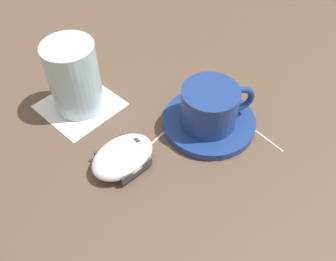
{
  "coord_description": "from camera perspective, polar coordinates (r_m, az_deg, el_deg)",
  "views": [
    {
      "loc": [
        0.24,
        0.33,
        0.45
      ],
      "look_at": [
        -0.02,
        0.07,
        0.03
      ],
      "focal_mm": 40.0,
      "sensor_mm": 36.0,
      "label": 1
    }
  ],
  "objects": [
    {
      "name": "mouse_cable",
      "position": [
        0.6,
        7.13,
        0.38
      ],
      "size": [
        0.14,
        0.16,
        0.0
      ],
      "color": "white",
      "rests_on": "ground"
    },
    {
      "name": "computer_mouse",
      "position": [
        0.55,
        -6.92,
        -3.97
      ],
      "size": [
        0.1,
        0.07,
        0.03
      ],
      "color": "silver",
      "rests_on": "ground"
    },
    {
      "name": "napkin_under_glass",
      "position": [
        0.65,
        -13.25,
        3.78
      ],
      "size": [
        0.12,
        0.12,
        0.0
      ],
      "primitive_type": "cube",
      "rotation": [
        0.0,
        0.0,
        0.02
      ],
      "color": "white",
      "rests_on": "ground"
    },
    {
      "name": "saucer",
      "position": [
        0.6,
        6.25,
        1.3
      ],
      "size": [
        0.15,
        0.15,
        0.01
      ],
      "primitive_type": "cylinder",
      "color": "navy",
      "rests_on": "ground"
    },
    {
      "name": "ground_plane",
      "position": [
        0.61,
        -6.46,
        0.55
      ],
      "size": [
        3.0,
        3.0,
        0.0
      ],
      "primitive_type": "plane",
      "color": "brown"
    },
    {
      "name": "coffee_cup",
      "position": [
        0.57,
        6.52,
        3.7
      ],
      "size": [
        0.11,
        0.09,
        0.06
      ],
      "color": "navy",
      "rests_on": "saucer"
    },
    {
      "name": "drinking_glass",
      "position": [
        0.61,
        -14.14,
        7.94
      ],
      "size": [
        0.08,
        0.08,
        0.12
      ],
      "primitive_type": "cylinder",
      "color": "silver",
      "rests_on": "napkin_under_glass"
    }
  ]
}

